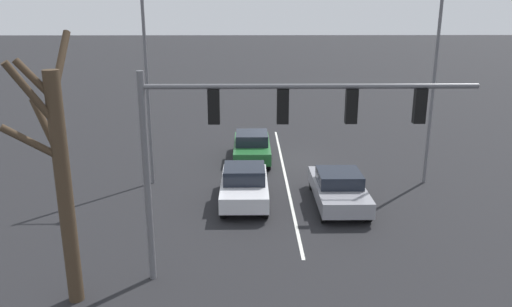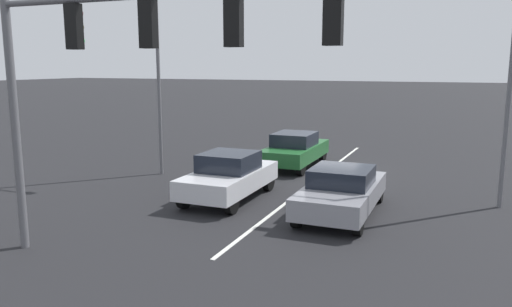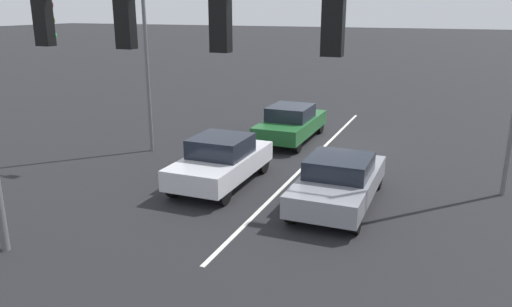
# 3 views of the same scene
# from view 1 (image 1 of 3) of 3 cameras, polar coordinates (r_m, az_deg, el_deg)

# --- Properties ---
(ground_plane) EXTENTS (240.00, 240.00, 0.00)m
(ground_plane) POSITION_cam_1_polar(r_m,az_deg,el_deg) (26.47, 2.94, -0.68)
(ground_plane) COLOR black
(lane_stripe_left_divider) EXTENTS (0.12, 16.96, 0.01)m
(lane_stripe_left_divider) POSITION_cam_1_polar(r_m,az_deg,el_deg) (24.12, 3.32, -2.40)
(lane_stripe_left_divider) COLOR silver
(lane_stripe_left_divider) RESTS_ON ground_plane
(car_silver_midlane_front) EXTENTS (1.88, 4.26, 1.56)m
(car_silver_midlane_front) POSITION_cam_1_polar(r_m,az_deg,el_deg) (20.46, -1.33, -3.56)
(car_silver_midlane_front) COLOR silver
(car_silver_midlane_front) RESTS_ON ground_plane
(car_gray_leftlane_front) EXTENTS (1.94, 4.56, 1.42)m
(car_gray_leftlane_front) POSITION_cam_1_polar(r_m,az_deg,el_deg) (20.57, 9.41, -3.90)
(car_gray_leftlane_front) COLOR gray
(car_gray_leftlane_front) RESTS_ON ground_plane
(car_darkgreen_midlane_second) EXTENTS (1.86, 4.53, 1.50)m
(car_darkgreen_midlane_second) POSITION_cam_1_polar(r_m,az_deg,el_deg) (26.14, -0.47, 0.87)
(car_darkgreen_midlane_second) COLOR #1E5928
(car_darkgreen_midlane_second) RESTS_ON ground_plane
(traffic_signal_gantry) EXTENTS (9.16, 0.37, 6.16)m
(traffic_signal_gantry) POSITION_cam_1_polar(r_m,az_deg,el_deg) (13.67, 0.55, 3.20)
(traffic_signal_gantry) COLOR slate
(traffic_signal_gantry) RESTS_ON ground_plane
(street_lamp_right_shoulder) EXTENTS (1.95, 0.24, 8.66)m
(street_lamp_right_shoulder) POSITION_cam_1_polar(r_m,az_deg,el_deg) (22.26, -11.90, 8.80)
(street_lamp_right_shoulder) COLOR slate
(street_lamp_right_shoulder) RESTS_ON ground_plane
(street_lamp_left_shoulder) EXTENTS (1.81, 0.24, 9.32)m
(street_lamp_left_shoulder) POSITION_cam_1_polar(r_m,az_deg,el_deg) (23.09, 19.42, 9.28)
(street_lamp_left_shoulder) COLOR slate
(street_lamp_left_shoulder) RESTS_ON ground_plane
(bare_tree_near) EXTENTS (1.47, 1.81, 7.22)m
(bare_tree_near) POSITION_cam_1_polar(r_m,az_deg,el_deg) (13.74, -21.49, -2.23)
(bare_tree_near) COLOR #423323
(bare_tree_near) RESTS_ON ground_plane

